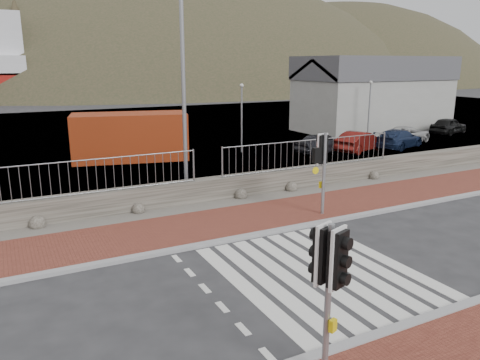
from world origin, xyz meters
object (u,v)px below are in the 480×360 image
car_d (406,134)px  shipping_container (130,137)px  traffic_signal_far (324,156)px  car_a (322,143)px  car_b (360,141)px  car_e (448,126)px  streetlight (187,69)px  traffic_signal_near (329,270)px  car_c (399,139)px

car_d → shipping_container: bearing=66.4°
traffic_signal_far → shipping_container: traffic_signal_far is taller
car_a → car_d: car_a is taller
shipping_container → car_b: (13.10, -4.06, -0.67)m
car_d → car_e: bearing=-90.7°
streetlight → traffic_signal_near: bearing=-104.6°
car_d → streetlight: bearing=93.4°
shipping_container → car_a: shipping_container is taller
traffic_signal_far → shipping_container: (-3.43, 13.12, -0.87)m
car_b → car_d: size_ratio=0.94×
traffic_signal_near → car_c: (18.06, 16.09, -1.42)m
streetlight → shipping_container: size_ratio=1.45×
traffic_signal_near → car_b: (14.99, 16.25, -1.40)m
traffic_signal_near → streetlight: (2.04, 11.59, 3.06)m
shipping_container → traffic_signal_far: bearing=-62.6°
car_c → car_d: (1.99, 1.28, -0.04)m
streetlight → car_c: size_ratio=2.17×
traffic_signal_near → traffic_signal_far: (5.33, 7.20, 0.14)m
car_a → car_d: 7.44m
traffic_signal_far → streetlight: (-3.28, 4.39, 2.92)m
car_c → car_e: 8.40m
streetlight → car_b: size_ratio=2.38×
traffic_signal_near → car_a: size_ratio=0.78×
car_b → car_e: bearing=-95.8°
car_a → car_d: bearing=-94.6°
traffic_signal_near → streetlight: streetlight is taller
traffic_signal_near → car_a: bearing=33.2°
traffic_signal_near → car_b: size_ratio=0.74×
shipping_container → car_d: bearing=3.5°
streetlight → car_d: bearing=13.2°
shipping_container → car_d: 18.41m
traffic_signal_near → streetlight: 12.16m
car_d → car_e: car_e is taller
car_e → streetlight: bearing=92.2°
shipping_container → car_c: size_ratio=1.49×
car_c → car_d: car_c is taller
car_b → car_e: car_e is taller
car_a → car_e: (13.38, 1.92, 0.02)m
traffic_signal_far → car_a: 12.24m
traffic_signal_far → car_b: bearing=-138.4°
car_b → car_d: (5.06, 1.12, -0.06)m
streetlight → car_c: 17.23m
streetlight → shipping_container: 9.51m
streetlight → car_e: streetlight is taller
shipping_container → car_e: 24.17m
streetlight → car_c: bearing=11.1°
streetlight → car_b: streetlight is taller
traffic_signal_near → shipping_container: bearing=64.6°
traffic_signal_near → car_d: traffic_signal_near is taller
traffic_signal_near → car_a: (12.63, 16.90, -1.41)m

